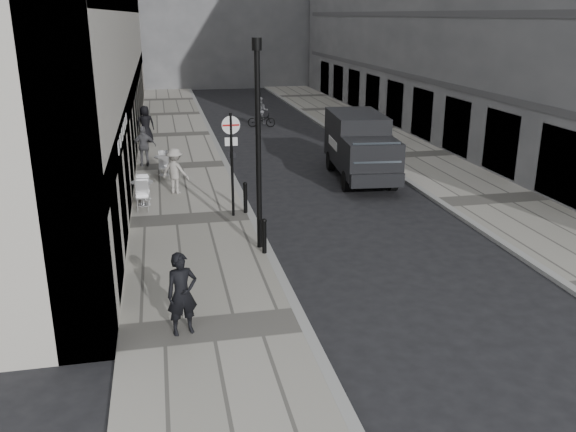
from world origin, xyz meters
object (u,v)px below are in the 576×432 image
object	(u,v)px
walking_man	(182,294)
lamppost	(258,136)
sign_post	(232,151)
panel_van	(360,144)
cyclist	(261,116)

from	to	relation	value
walking_man	lamppost	distance (m)	5.76
walking_man	sign_post	size ratio (longest dim) A/B	0.52
sign_post	panel_van	distance (m)	7.25
sign_post	lamppost	bearing A→B (deg)	-82.66
walking_man	lamppost	xyz separation A→B (m)	(2.41, 4.66, 2.37)
walking_man	cyclist	distance (m)	25.64
panel_van	sign_post	bearing A→B (deg)	-138.46
walking_man	sign_post	xyz separation A→B (m)	(2.01, 7.73, 1.32)
walking_man	panel_van	distance (m)	14.31
lamppost	sign_post	bearing A→B (deg)	97.42
walking_man	cyclist	size ratio (longest dim) A/B	1.00
cyclist	lamppost	bearing A→B (deg)	-87.61
sign_post	lamppost	world-z (taller)	lamppost
cyclist	sign_post	bearing A→B (deg)	-90.56
cyclist	walking_man	bearing A→B (deg)	-91.17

